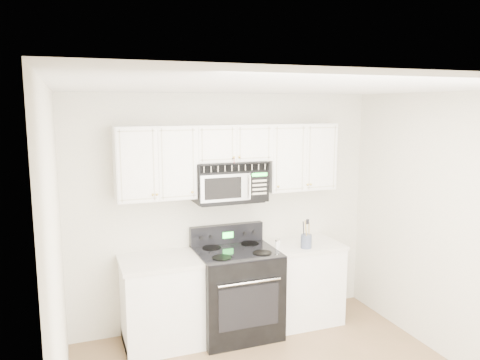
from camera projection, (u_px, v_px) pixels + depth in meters
name	position (u px, v px, depth m)	size (l,w,h in m)	color
room	(298.00, 257.00, 3.66)	(3.51, 3.51, 2.61)	#876448
base_cabinet_left	(163.00, 304.00, 4.85)	(0.86, 0.65, 0.92)	white
base_cabinet_right	(301.00, 284.00, 5.41)	(0.86, 0.65, 0.92)	white
range	(236.00, 290.00, 5.08)	(0.85, 0.77, 1.14)	black
upper_cabinets	(231.00, 156.00, 5.03)	(2.44, 0.37, 0.75)	white
microwave	(229.00, 181.00, 5.03)	(0.77, 0.44, 0.43)	black
utensil_crock	(306.00, 241.00, 5.13)	(0.12, 0.12, 0.32)	#485473
shaker_salt	(277.00, 244.00, 5.12)	(0.04, 0.04, 0.10)	white
shaker_pepper	(278.00, 243.00, 5.17)	(0.04, 0.04, 0.10)	white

